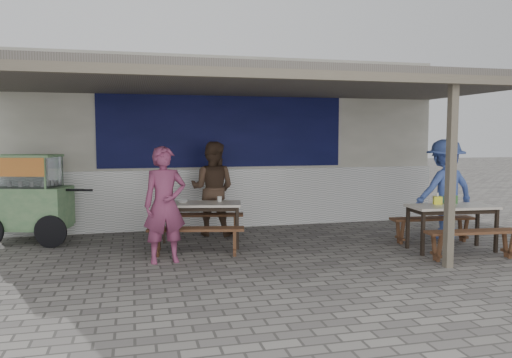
{
  "coord_description": "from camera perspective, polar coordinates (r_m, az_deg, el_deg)",
  "views": [
    {
      "loc": [
        -2.02,
        -7.06,
        1.89
      ],
      "look_at": [
        -0.05,
        0.9,
        1.17
      ],
      "focal_mm": 35.0,
      "sensor_mm": 36.0,
      "label": 1
    }
  ],
  "objects": [
    {
      "name": "ground",
      "position": [
        7.59,
        2.01,
        -9.43
      ],
      "size": [
        60.0,
        60.0,
        0.0
      ],
      "primitive_type": "plane",
      "color": "slate",
      "rests_on": "ground"
    },
    {
      "name": "back_wall",
      "position": [
        10.83,
        -3.18,
        4.09
      ],
      "size": [
        9.0,
        1.28,
        3.5
      ],
      "color": "silver",
      "rests_on": "ground"
    },
    {
      "name": "warung_roof",
      "position": [
        8.26,
        0.44,
        10.73
      ],
      "size": [
        9.0,
        4.21,
        2.81
      ],
      "color": "#57514A",
      "rests_on": "ground"
    },
    {
      "name": "table_left",
      "position": [
        8.54,
        -6.5,
        -3.25
      ],
      "size": [
        1.51,
        0.93,
        0.75
      ],
      "rotation": [
        0.0,
        0.0,
        -0.21
      ],
      "color": "silver",
      "rests_on": "ground"
    },
    {
      "name": "bench_left_street",
      "position": [
        7.9,
        -6.87,
        -6.36
      ],
      "size": [
        1.53,
        0.58,
        0.45
      ],
      "rotation": [
        0.0,
        0.0,
        -0.21
      ],
      "color": "brown",
      "rests_on": "ground"
    },
    {
      "name": "bench_left_wall",
      "position": [
        9.29,
        -6.15,
        -4.65
      ],
      "size": [
        1.53,
        0.58,
        0.45
      ],
      "rotation": [
        0.0,
        0.0,
        -0.21
      ],
      "color": "brown",
      "rests_on": "ground"
    },
    {
      "name": "table_right",
      "position": [
        8.78,
        21.48,
        -3.35
      ],
      "size": [
        1.44,
        0.74,
        0.75
      ],
      "rotation": [
        0.0,
        0.0,
        -0.08
      ],
      "color": "silver",
      "rests_on": "ground"
    },
    {
      "name": "bench_right_street",
      "position": [
        8.32,
        23.59,
        -6.17
      ],
      "size": [
        1.51,
        0.39,
        0.45
      ],
      "rotation": [
        0.0,
        0.0,
        -0.08
      ],
      "color": "brown",
      "rests_on": "ground"
    },
    {
      "name": "bench_right_wall",
      "position": [
        9.36,
        19.48,
        -4.84
      ],
      "size": [
        1.51,
        0.39,
        0.45
      ],
      "rotation": [
        0.0,
        0.0,
        -0.08
      ],
      "color": "brown",
      "rests_on": "ground"
    },
    {
      "name": "vendor_cart",
      "position": [
        9.59,
        -24.64,
        -1.71
      ],
      "size": [
        2.0,
        1.15,
        1.56
      ],
      "rotation": [
        0.0,
        0.0,
        -0.3
      ],
      "color": "#83A970",
      "rests_on": "ground"
    },
    {
      "name": "patron_street_side",
      "position": [
        7.52,
        -10.38,
        -2.91
      ],
      "size": [
        0.67,
        0.48,
        1.73
      ],
      "primitive_type": "imported",
      "rotation": [
        0.0,
        0.0,
        0.1
      ],
      "color": "#7D3556",
      "rests_on": "ground"
    },
    {
      "name": "patron_wall_side",
      "position": [
        9.46,
        -4.98,
        -1.1
      ],
      "size": [
        1.06,
        0.97,
        1.78
      ],
      "primitive_type": "imported",
      "rotation": [
        0.0,
        0.0,
        2.71
      ],
      "color": "#4D3728",
      "rests_on": "ground"
    },
    {
      "name": "patron_right_table",
      "position": [
        9.74,
        20.78,
        -1.09
      ],
      "size": [
        1.22,
        0.76,
        1.82
      ],
      "primitive_type": "imported",
      "rotation": [
        0.0,
        0.0,
        3.22
      ],
      "color": "#4A66BD",
      "rests_on": "ground"
    },
    {
      "name": "tissue_box",
      "position": [
        8.83,
        20.04,
        -2.3
      ],
      "size": [
        0.17,
        0.17,
        0.13
      ],
      "primitive_type": "cube",
      "rotation": [
        0.0,
        0.0,
        -0.38
      ],
      "color": "yellow",
      "rests_on": "table_right"
    },
    {
      "name": "donation_box",
      "position": [
        8.98,
        21.36,
        -2.2
      ],
      "size": [
        0.24,
        0.2,
        0.14
      ],
      "primitive_type": "cube",
      "rotation": [
        0.0,
        0.0,
        0.38
      ],
      "color": "#3D7C37",
      "rests_on": "table_right"
    },
    {
      "name": "condiment_jar",
      "position": [
        8.68,
        -4.19,
        -2.28
      ],
      "size": [
        0.08,
        0.08,
        0.09
      ],
      "primitive_type": "cylinder",
      "color": "silver",
      "rests_on": "table_left"
    },
    {
      "name": "condiment_bowl",
      "position": [
        8.58,
        -8.35,
        -2.54
      ],
      "size": [
        0.19,
        0.19,
        0.04
      ],
      "primitive_type": "imported",
      "rotation": [
        0.0,
        0.0,
        -0.07
      ],
      "color": "white",
      "rests_on": "table_left"
    }
  ]
}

